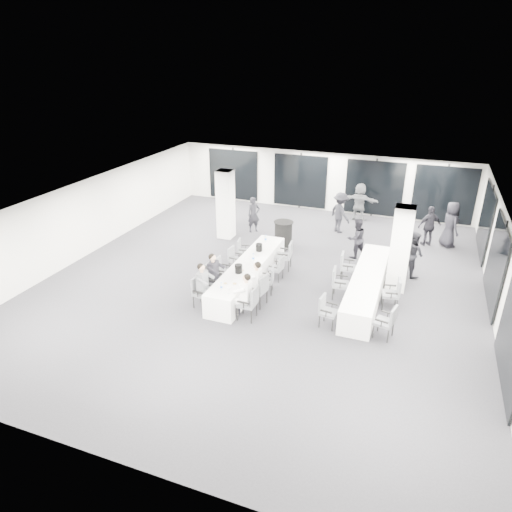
{
  "coord_description": "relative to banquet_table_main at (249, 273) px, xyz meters",
  "views": [
    {
      "loc": [
        4.58,
        -12.91,
        7.11
      ],
      "look_at": [
        -0.2,
        -0.2,
        0.96
      ],
      "focal_mm": 32.0,
      "sensor_mm": 36.0,
      "label": 1
    }
  ],
  "objects": [
    {
      "name": "chair_side_left_far",
      "position": [
        2.95,
        1.4,
        0.18
      ],
      "size": [
        0.52,
        0.57,
        0.97
      ],
      "rotation": [
        0.0,
        0.0,
        -1.51
      ],
      "color": "#52555A",
      "rests_on": "floor"
    },
    {
      "name": "chair_main_left_far",
      "position": [
        -0.83,
        1.5,
        0.12
      ],
      "size": [
        0.51,
        0.55,
        0.88
      ],
      "rotation": [
        0.0,
        0.0,
        -1.39
      ],
      "color": "#52555A",
      "rests_on": "floor"
    },
    {
      "name": "column_left",
      "position": [
        -2.4,
        3.58,
        1.02
      ],
      "size": [
        0.6,
        0.6,
        2.8
      ],
      "primitive_type": "cube",
      "color": "white",
      "rests_on": "floor"
    },
    {
      "name": "ice_bucket_far",
      "position": [
        -0.02,
        1.06,
        0.51
      ],
      "size": [
        0.23,
        0.23,
        0.26
      ],
      "primitive_type": "cylinder",
      "color": "black",
      "rests_on": "banquet_table_main"
    },
    {
      "name": "chair_main_right_far",
      "position": [
        0.84,
        1.5,
        0.21
      ],
      "size": [
        0.57,
        0.62,
        1.02
      ],
      "rotation": [
        0.0,
        0.0,
        1.68
      ],
      "color": "#52555A",
      "rests_on": "floor"
    },
    {
      "name": "chair_side_left_near",
      "position": [
        2.96,
        -1.59,
        0.15
      ],
      "size": [
        0.52,
        0.56,
        0.92
      ],
      "rotation": [
        0.0,
        0.0,
        -1.71
      ],
      "color": "#52555A",
      "rests_on": "floor"
    },
    {
      "name": "seated_guest_b",
      "position": [
        -0.67,
        -1.13,
        0.44
      ],
      "size": [
        0.5,
        0.38,
        1.44
      ],
      "rotation": [
        0.0,
        0.0,
        -1.57
      ],
      "color": "black",
      "rests_on": "floor"
    },
    {
      "name": "water_bottle_b",
      "position": [
        0.09,
        0.22,
        0.5
      ],
      "size": [
        0.08,
        0.08,
        0.24
      ],
      "primitive_type": "cylinder",
      "color": "silver",
      "rests_on": "banquet_table_main"
    },
    {
      "name": "chair_main_left_mid",
      "position": [
        -0.83,
        -0.35,
        0.16
      ],
      "size": [
        0.5,
        0.55,
        0.93
      ],
      "rotation": [
        0.0,
        0.0,
        -1.64
      ],
      "color": "#52555A",
      "rests_on": "floor"
    },
    {
      "name": "chair_main_left_near",
      "position": [
        -0.83,
        -1.87,
        0.17
      ],
      "size": [
        0.52,
        0.57,
        0.95
      ],
      "rotation": [
        0.0,
        0.0,
        -1.67
      ],
      "color": "#52555A",
      "rests_on": "floor"
    },
    {
      "name": "standing_guest_b",
      "position": [
        2.96,
        3.38,
        0.49
      ],
      "size": [
        0.95,
        0.95,
        1.73
      ],
      "primitive_type": "imported",
      "rotation": [
        0.0,
        0.0,
        3.91
      ],
      "color": "black",
      "rests_on": "floor"
    },
    {
      "name": "standing_guest_d",
      "position": [
        5.45,
        5.57,
        0.54
      ],
      "size": [
        1.23,
        1.07,
        1.83
      ],
      "primitive_type": "imported",
      "rotation": [
        0.0,
        0.0,
        3.68
      ],
      "color": "black",
      "rests_on": "floor"
    },
    {
      "name": "ice_bucket_near",
      "position": [
        -0.03,
        -0.76,
        0.51
      ],
      "size": [
        0.24,
        0.24,
        0.27
      ],
      "primitive_type": "cylinder",
      "color": "black",
      "rests_on": "banquet_table_main"
    },
    {
      "name": "chair_side_right_far",
      "position": [
        4.61,
        1.61,
        0.15
      ],
      "size": [
        0.56,
        0.59,
        0.92
      ],
      "rotation": [
        0.0,
        0.0,
        1.34
      ],
      "color": "#52555A",
      "rests_on": "floor"
    },
    {
      "name": "standing_guest_h",
      "position": [
        5.0,
        2.57,
        0.53
      ],
      "size": [
        0.96,
        1.01,
        1.81
      ],
      "primitive_type": "imported",
      "rotation": [
        0.0,
        0.0,
        2.26
      ],
      "color": "black",
      "rests_on": "floor"
    },
    {
      "name": "chair_main_right_mid",
      "position": [
        0.82,
        -0.36,
        0.12
      ],
      "size": [
        0.53,
        0.55,
        0.87
      ],
      "rotation": [
        0.0,
        0.0,
        1.8
      ],
      "color": "#52555A",
      "rests_on": "floor"
    },
    {
      "name": "standing_guest_e",
      "position": [
        6.2,
        5.76,
        0.65
      ],
      "size": [
        1.0,
        1.16,
        2.05
      ],
      "primitive_type": "imported",
      "rotation": [
        0.0,
        0.0,
        2.06
      ],
      "color": "black",
      "rests_on": "floor"
    },
    {
      "name": "cocktail_table",
      "position": [
        0.15,
        3.32,
        0.17
      ],
      "size": [
        0.77,
        0.77,
        1.07
      ],
      "color": "black",
      "rests_on": "floor"
    },
    {
      "name": "water_bottle_c",
      "position": [
        -0.1,
        1.95,
        0.49
      ],
      "size": [
        0.08,
        0.08,
        0.24
      ],
      "primitive_type": "cylinder",
      "color": "silver",
      "rests_on": "banquet_table_main"
    },
    {
      "name": "plate_b",
      "position": [
        0.15,
        -1.51,
        0.39
      ],
      "size": [
        0.21,
        0.21,
        0.03
      ],
      "color": "white",
      "rests_on": "banquet_table_main"
    },
    {
      "name": "seated_guest_d",
      "position": [
        0.67,
        -1.19,
        0.44
      ],
      "size": [
        0.5,
        0.38,
        1.44
      ],
      "rotation": [
        0.0,
        0.0,
        1.57
      ],
      "color": "white",
      "rests_on": "floor"
    },
    {
      "name": "chair_side_left_mid",
      "position": [
        2.95,
        0.11,
        0.19
      ],
      "size": [
        0.54,
        0.59,
        0.99
      ],
      "rotation": [
        0.0,
        0.0,
        -1.48
      ],
      "color": "#52555A",
      "rests_on": "floor"
    },
    {
      "name": "column_right",
      "position": [
        4.6,
        1.38,
        1.02
      ],
      "size": [
        0.6,
        0.6,
        2.8
      ],
      "primitive_type": "cube",
      "color": "white",
      "rests_on": "floor"
    },
    {
      "name": "chair_side_right_mid",
      "position": [
        4.62,
        0.05,
        0.18
      ],
      "size": [
        0.56,
        0.6,
        0.97
      ],
      "rotation": [
        0.0,
        0.0,
        1.74
      ],
      "color": "#52555A",
      "rests_on": "floor"
    },
    {
      "name": "chair_main_right_second",
      "position": [
        0.84,
        -1.2,
        0.21
      ],
      "size": [
        0.6,
        0.64,
        1.03
      ],
      "rotation": [
        0.0,
        0.0,
        1.41
      ],
      "color": "#52555A",
      "rests_on": "floor"
    },
    {
      "name": "plate_c",
      "position": [
        0.02,
        -0.6,
        0.39
      ],
      "size": [
        0.19,
        0.19,
        0.03
      ],
      "color": "white",
      "rests_on": "banquet_table_main"
    },
    {
      "name": "banquet_table_side",
      "position": [
        3.79,
        0.51,
        0.0
      ],
      "size": [
        0.9,
        5.0,
        0.75
      ],
      "primitive_type": "cube",
      "color": "white",
      "rests_on": "floor"
    },
    {
      "name": "standing_guest_c",
      "position": [
        1.88,
        5.78,
        0.61
      ],
      "size": [
        1.38,
        1.32,
        1.96
      ],
      "primitive_type": "imported",
      "rotation": [
        0.0,
        0.0,
        2.42
      ],
      "color": "black",
      "rests_on": "floor"
    },
    {
      "name": "chair_main_right_fourth",
      "position": [
        0.82,
        0.59,
        0.11
      ],
      "size": [
        0.48,
        0.52,
        0.86
      ],
      "rotation": [
        0.0,
        0.0,
        1.46
      ],
      "color": "#52555A",
      "rests_on": "floor"
    },
    {
      "name": "plate_a",
      "position": [
        -0.11,
        -1.59,
        0.39
      ],
      "size": [
        0.18,
        0.18,
        0.03
      ],
      "color": "white",
      "rests_on": "banquet_table_main"
    },
    {
      "name": "seated_guest_a",
      "position": [
        -0.67,
        -1.88,
        0.44
      ],
      "size": [
        0.5,
        0.38,
        1.44
      ],
      "rotation": [
        0.0,
        0.0,
        -1.57
      ],
      "color": "#575A5F",
      "rests_on": "floor"
    },
    {
      "name": "standing_guest_a",
      "position": [
        -1.55,
        4.54,
        0.48
      ],
      "size": [
        0.8,
        0.79,
        1.7
      ],
      "primitive_type": "imported",
      "rotation": [
        0.0,
        0.0,
        0.77
      ],
      "color": "black",
      "rests_on": "floor"
    },
    {
      "name": "room",
      "position": [
        1.28,
        1.49,
        1.01
      ],
      "size": [
        14.04,
        16.04,
        2.84
      ],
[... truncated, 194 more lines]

